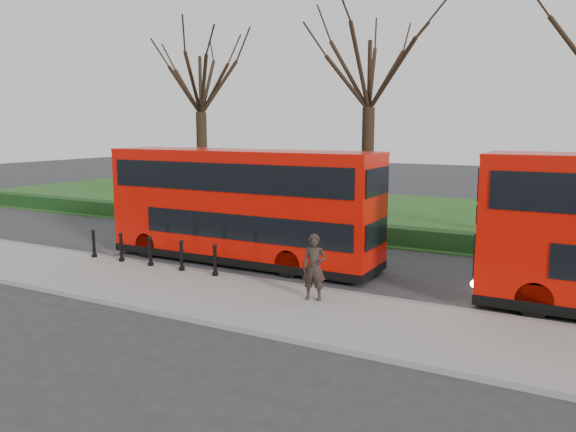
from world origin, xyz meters
The scene contains 12 objects.
ground centered at (0.00, 0.00, 0.00)m, with size 120.00×120.00×0.00m, color #28282B.
pavement centered at (0.00, -3.00, 0.07)m, with size 60.00×4.00×0.15m, color gray.
kerb centered at (0.00, -1.00, 0.07)m, with size 60.00×0.25×0.16m, color slate.
grass_verge centered at (0.00, 15.00, 0.03)m, with size 60.00×18.00×0.06m, color #1C4617.
hedge centered at (0.00, 6.80, 0.40)m, with size 60.00×0.90×0.80m, color black.
yellow_line_outer centered at (0.00, -0.70, 0.01)m, with size 60.00×0.10×0.01m, color yellow.
yellow_line_inner centered at (0.00, -0.50, 0.01)m, with size 60.00×0.10×0.01m, color yellow.
tree_left centered at (-8.00, 10.00, 7.65)m, with size 6.74×6.74×10.54m.
tree_mid centered at (2.00, 10.00, 7.80)m, with size 6.87×6.87×10.73m.
bollard_row centered at (-1.74, -1.35, 0.65)m, with size 5.70×0.15×1.00m.
bus_lead centered at (0.46, 1.12, 2.09)m, with size 10.42×2.39×4.14m.
pedestrian centered at (5.03, -2.15, 1.09)m, with size 0.68×0.45×1.88m, color black.
Camera 1 is at (11.67, -15.91, 4.97)m, focal length 35.00 mm.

